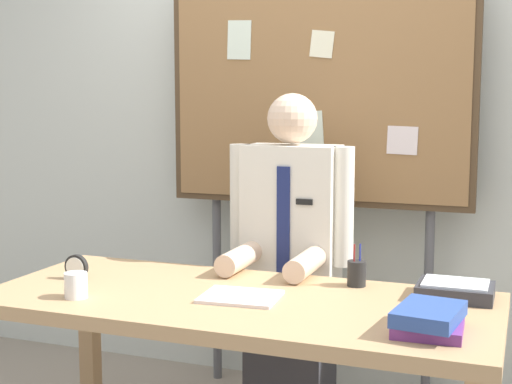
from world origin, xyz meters
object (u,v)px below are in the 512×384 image
desk (237,320)px  pen_holder (357,273)px  person (291,276)px  desk_clock (76,268)px  bulletin_board (317,96)px  open_notebook (240,297)px  book_stack (429,319)px  paper_tray (455,290)px  coffee_mug (76,285)px

desk → pen_holder: pen_holder is taller
pen_holder → person: bearing=138.6°
person → desk_clock: 0.91m
desk → desk_clock: bearing=179.2°
person → pen_holder: person is taller
bulletin_board → pen_holder: size_ratio=12.67×
person → desk_clock: (-0.68, -0.60, 0.11)m
person → desk_clock: size_ratio=15.34×
bulletin_board → open_notebook: (0.02, -1.02, -0.70)m
book_stack → pen_holder: 0.56m
person → bulletin_board: bulletin_board is taller
desk → open_notebook: (0.02, -0.02, 0.09)m
open_notebook → paper_tray: (0.70, 0.27, 0.02)m
book_stack → coffee_mug: (-1.21, -0.05, 0.01)m
person → paper_tray: bearing=-26.4°
bulletin_board → book_stack: 1.50m
book_stack → open_notebook: size_ratio=1.01×
person → coffee_mug: 0.98m
desk_clock → coffee_mug: desk_clock is taller
desk → book_stack: (0.68, -0.16, 0.13)m
book_stack → desk: bearing=166.4°
open_notebook → coffee_mug: (-0.54, -0.20, 0.04)m
open_notebook → person: bearing=91.8°
person → book_stack: size_ratio=5.46×
book_stack → open_notebook: book_stack is taller
pen_holder → paper_tray: (0.36, -0.04, -0.02)m
person → open_notebook: bearing=-88.2°
desk_clock → paper_tray: (1.40, 0.24, -0.01)m
desk → bulletin_board: (-0.00, 1.00, 0.79)m
desk → person: person is taller
coffee_mug → person: bearing=57.6°
person → pen_holder: 0.50m
book_stack → desk_clock: (-1.36, 0.17, 0.00)m
bulletin_board → paper_tray: size_ratio=7.80×
coffee_mug → pen_holder: pen_holder is taller
book_stack → paper_tray: size_ratio=1.04×
pen_holder → open_notebook: bearing=-137.7°
desk → person: size_ratio=1.22×
desk → bulletin_board: 1.27m
desk → coffee_mug: (-0.52, -0.22, 0.13)m
book_stack → desk_clock: size_ratio=2.81×
desk → desk_clock: (-0.68, 0.01, 0.13)m
desk → book_stack: 0.71m
pen_holder → paper_tray: size_ratio=0.62×
paper_tray → coffee_mug: bearing=-159.5°
desk_clock → coffee_mug: bearing=-55.7°
desk → book_stack: size_ratio=6.68×
bulletin_board → person: bearing=-90.0°
bulletin_board → desk_clock: size_ratio=21.09×
person → paper_tray: person is taller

